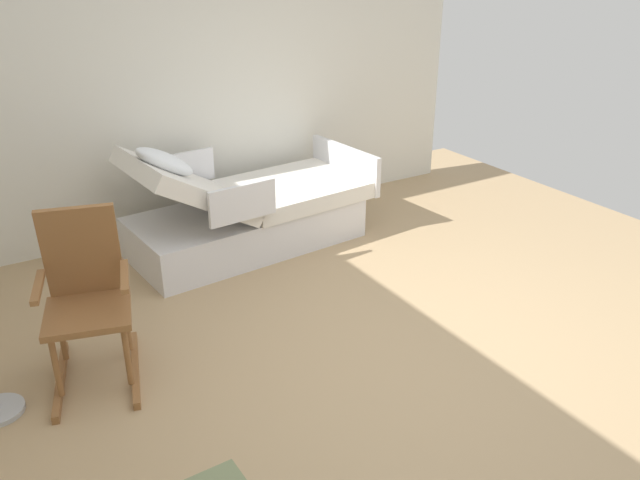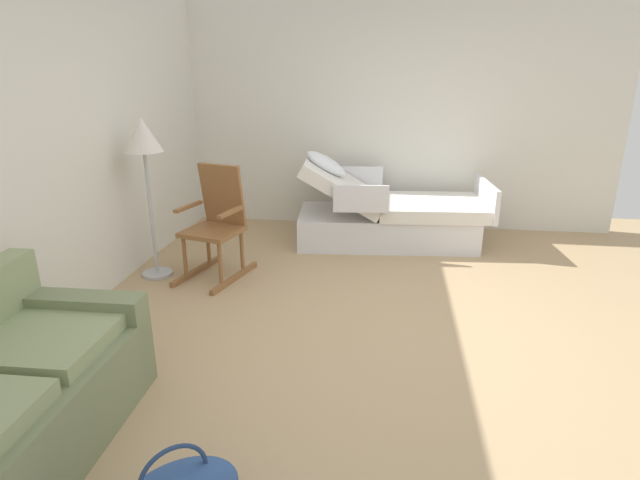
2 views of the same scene
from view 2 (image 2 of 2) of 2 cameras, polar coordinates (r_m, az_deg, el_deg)
name	(u,v)px [view 2 (image 2 of 2)]	position (r m, az deg, el deg)	size (l,w,h in m)	color
ground_plane	(390,327)	(4.02, 7.77, -9.59)	(6.75, 6.75, 0.00)	tan
back_wall	(56,144)	(4.36, -27.28, 9.49)	(5.60, 0.10, 2.70)	silver
side_wall	(397,115)	(6.32, 8.53, 13.62)	(0.10, 5.16, 2.70)	silver
hospital_bed	(387,216)	(5.78, 7.48, 2.66)	(1.13, 2.13, 1.07)	silver
rocking_chair	(217,224)	(4.88, -11.42, 1.78)	(0.86, 0.66, 1.05)	brown
floor_lamp	(144,146)	(4.85, -19.02, 9.83)	(0.34, 0.34, 1.48)	#B2B5BA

